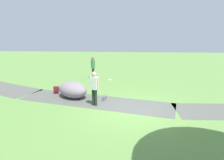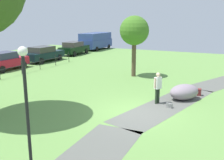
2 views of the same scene
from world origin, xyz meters
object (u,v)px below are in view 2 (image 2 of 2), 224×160
(parked_sedan_red, at_px, (44,54))
(lamp_post, at_px, (26,96))
(parked_coupe_black, at_px, (6,61))
(woman_with_handbag, at_px, (158,86))
(handbag_on_grass, at_px, (169,105))
(young_tree_near_path, at_px, (134,31))
(lawn_boulder, at_px, (184,92))
(parked_sedan_grey, at_px, (74,48))
(backpack_by_boulder, at_px, (199,92))
(delivery_van, at_px, (95,40))

(parked_sedan_red, bearing_deg, lamp_post, -141.44)
(lamp_post, height_order, parked_coupe_black, lamp_post)
(woman_with_handbag, bearing_deg, handbag_on_grass, -118.65)
(young_tree_near_path, relative_size, handbag_on_grass, 13.51)
(woman_with_handbag, height_order, parked_sedan_red, woman_with_handbag)
(lawn_boulder, distance_m, parked_coupe_black, 15.73)
(parked_coupe_black, height_order, parked_sedan_grey, same)
(lawn_boulder, distance_m, backpack_by_boulder, 1.35)
(woman_with_handbag, bearing_deg, delivery_van, 36.82)
(young_tree_near_path, height_order, parked_sedan_red, young_tree_near_path)
(woman_with_handbag, distance_m, handbag_on_grass, 1.20)
(lamp_post, bearing_deg, delivery_van, 25.43)
(handbag_on_grass, height_order, parked_coupe_black, parked_coupe_black)
(handbag_on_grass, xyz_separation_m, delivery_van, (20.11, 15.50, 1.13))
(lamp_post, distance_m, parked_sedan_grey, 25.25)
(handbag_on_grass, distance_m, delivery_van, 25.42)
(young_tree_near_path, xyz_separation_m, parked_coupe_black, (-2.44, 10.88, -2.64))
(handbag_on_grass, bearing_deg, backpack_by_boulder, -19.73)
(woman_with_handbag, height_order, parked_sedan_grey, woman_with_handbag)
(young_tree_near_path, bearing_deg, lamp_post, -172.01)
(young_tree_near_path, xyz_separation_m, woman_with_handbag, (-5.74, -3.58, -2.47))
(lamp_post, height_order, parked_sedan_red, lamp_post)
(backpack_by_boulder, bearing_deg, lawn_boulder, 150.05)
(delivery_van, bearing_deg, parked_coupe_black, -179.02)
(lamp_post, height_order, handbag_on_grass, lamp_post)
(parked_coupe_black, bearing_deg, backpack_by_boulder, -92.83)
(parked_sedan_grey, bearing_deg, delivery_van, 2.32)
(parked_sedan_red, bearing_deg, young_tree_near_path, -102.93)
(woman_with_handbag, height_order, backpack_by_boulder, woman_with_handbag)
(young_tree_near_path, relative_size, delivery_van, 0.83)
(woman_with_handbag, bearing_deg, backpack_by_boulder, -35.80)
(young_tree_near_path, distance_m, lamp_post, 13.68)
(young_tree_near_path, distance_m, handbag_on_grass, 8.22)
(lawn_boulder, bearing_deg, parked_sedan_red, 66.16)
(lamp_post, xyz_separation_m, lawn_boulder, (9.11, -2.83, -1.86))
(backpack_by_boulder, height_order, parked_coupe_black, parked_coupe_black)
(backpack_by_boulder, relative_size, parked_sedan_red, 0.09)
(young_tree_near_path, height_order, parked_coupe_black, young_tree_near_path)
(handbag_on_grass, height_order, parked_sedan_red, parked_sedan_red)
(parked_sedan_red, relative_size, delivery_van, 0.82)
(backpack_by_boulder, height_order, parked_sedan_red, parked_sedan_red)
(parked_sedan_red, bearing_deg, parked_sedan_grey, 0.82)
(lawn_boulder, xyz_separation_m, delivery_van, (18.35, 15.88, 0.84))
(parked_coupe_black, relative_size, parked_sedan_grey, 0.89)
(backpack_by_boulder, bearing_deg, parked_sedan_grey, 54.94)
(handbag_on_grass, distance_m, parked_sedan_red, 17.49)
(lamp_post, relative_size, handbag_on_grass, 10.93)
(handbag_on_grass, bearing_deg, delivery_van, 37.63)
(lamp_post, relative_size, lawn_boulder, 1.74)
(handbag_on_grass, relative_size, backpack_by_boulder, 0.85)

